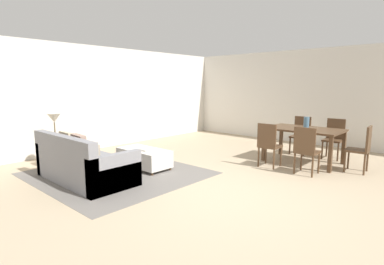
# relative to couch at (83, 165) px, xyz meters

# --- Properties ---
(ground_plane) EXTENTS (10.80, 10.80, 0.00)m
(ground_plane) POSITION_rel_couch_xyz_m (2.15, 1.16, -0.29)
(ground_plane) COLOR tan
(wall_back) EXTENTS (9.00, 0.12, 2.70)m
(wall_back) POSITION_rel_couch_xyz_m (2.15, 6.16, 1.06)
(wall_back) COLOR silver
(wall_back) RESTS_ON ground_plane
(wall_left) EXTENTS (0.12, 11.00, 2.70)m
(wall_left) POSITION_rel_couch_xyz_m (-2.35, 1.66, 1.06)
(wall_left) COLOR silver
(wall_left) RESTS_ON ground_plane
(area_rug) EXTENTS (3.00, 2.80, 0.01)m
(area_rug) POSITION_rel_couch_xyz_m (0.07, 0.65, -0.29)
(area_rug) COLOR slate
(area_rug) RESTS_ON ground_plane
(couch) EXTENTS (1.96, 0.95, 0.86)m
(couch) POSITION_rel_couch_xyz_m (0.00, 0.00, 0.00)
(couch) COLOR gray
(couch) RESTS_ON ground_plane
(ottoman_table) EXTENTS (1.15, 0.57, 0.40)m
(ottoman_table) POSITION_rel_couch_xyz_m (0.15, 1.26, -0.07)
(ottoman_table) COLOR silver
(ottoman_table) RESTS_ON ground_plane
(side_table) EXTENTS (0.40, 0.40, 0.59)m
(side_table) POSITION_rel_couch_xyz_m (-1.28, 0.09, 0.17)
(side_table) COLOR olive
(side_table) RESTS_ON ground_plane
(table_lamp) EXTENTS (0.26, 0.26, 0.53)m
(table_lamp) POSITION_rel_couch_xyz_m (-1.28, 0.09, 0.71)
(table_lamp) COLOR brown
(table_lamp) RESTS_ON side_table
(dining_table) EXTENTS (1.56, 0.98, 0.76)m
(dining_table) POSITION_rel_couch_xyz_m (2.38, 3.89, 0.38)
(dining_table) COLOR #513823
(dining_table) RESTS_ON ground_plane
(dining_chair_near_left) EXTENTS (0.42, 0.42, 0.92)m
(dining_chair_near_left) POSITION_rel_couch_xyz_m (2.01, 3.02, 0.23)
(dining_chair_near_left) COLOR #513823
(dining_chair_near_left) RESTS_ON ground_plane
(dining_chair_near_right) EXTENTS (0.41, 0.41, 0.92)m
(dining_chair_near_right) POSITION_rel_couch_xyz_m (2.80, 3.00, 0.23)
(dining_chair_near_right) COLOR #513823
(dining_chair_near_right) RESTS_ON ground_plane
(dining_chair_far_left) EXTENTS (0.43, 0.43, 0.92)m
(dining_chair_far_left) POSITION_rel_couch_xyz_m (1.98, 4.74, 0.23)
(dining_chair_far_left) COLOR #513823
(dining_chair_far_left) RESTS_ON ground_plane
(dining_chair_far_right) EXTENTS (0.41, 0.41, 0.92)m
(dining_chair_far_right) POSITION_rel_couch_xyz_m (2.76, 4.76, 0.23)
(dining_chair_far_right) COLOR #513823
(dining_chair_far_right) RESTS_ON ground_plane
(dining_chair_head_east) EXTENTS (0.43, 0.43, 0.92)m
(dining_chair_head_east) POSITION_rel_couch_xyz_m (3.55, 3.88, 0.23)
(dining_chair_head_east) COLOR #513823
(dining_chair_head_east) RESTS_ON ground_plane
(vase_centerpiece) EXTENTS (0.12, 0.12, 0.26)m
(vase_centerpiece) POSITION_rel_couch_xyz_m (2.45, 3.85, 0.60)
(vase_centerpiece) COLOR slate
(vase_centerpiece) RESTS_ON dining_table
(book_on_ottoman) EXTENTS (0.28, 0.23, 0.03)m
(book_on_ottoman) POSITION_rel_couch_xyz_m (0.29, 1.21, 0.12)
(book_on_ottoman) COLOR silver
(book_on_ottoman) RESTS_ON ottoman_table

